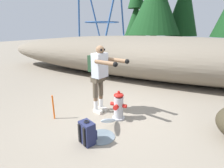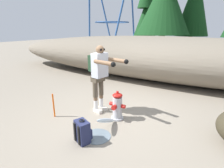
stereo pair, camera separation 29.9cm
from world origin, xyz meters
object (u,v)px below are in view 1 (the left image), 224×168
(utility_worker, at_px, (100,71))
(survey_stake, at_px, (53,107))
(spare_backpack, at_px, (87,133))
(fire_hydrant, at_px, (119,106))

(utility_worker, bearing_deg, survey_stake, -122.97)
(spare_backpack, relative_size, survey_stake, 0.78)
(utility_worker, distance_m, spare_backpack, 1.59)
(survey_stake, bearing_deg, utility_worker, 44.45)
(utility_worker, height_order, survey_stake, utility_worker)
(fire_hydrant, bearing_deg, survey_stake, -154.09)
(fire_hydrant, height_order, utility_worker, utility_worker)
(utility_worker, relative_size, spare_backpack, 3.65)
(fire_hydrant, xyz_separation_m, spare_backpack, (-0.14, -1.12, -0.11))
(fire_hydrant, xyz_separation_m, utility_worker, (-0.57, 0.13, 0.76))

